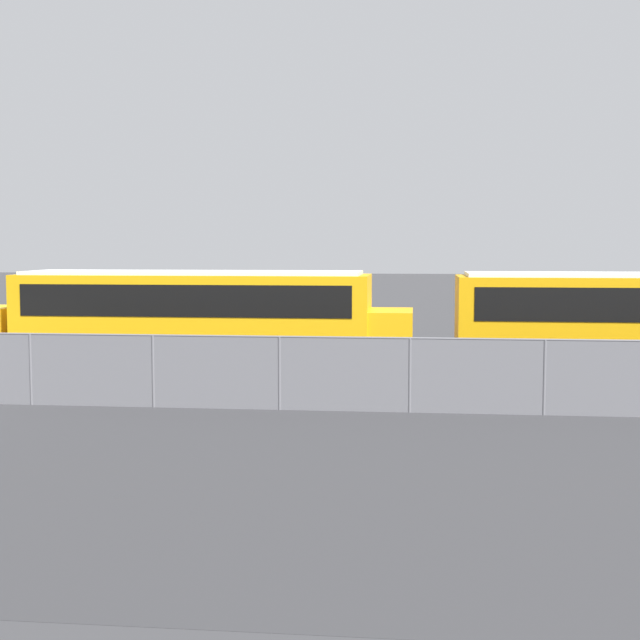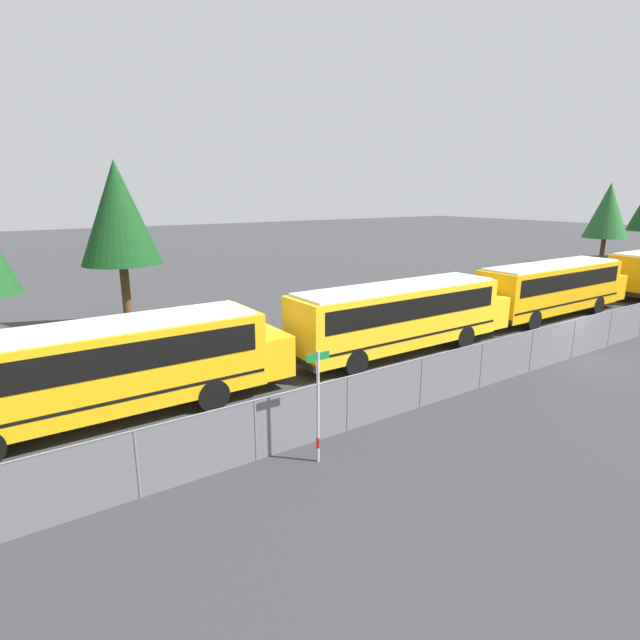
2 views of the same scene
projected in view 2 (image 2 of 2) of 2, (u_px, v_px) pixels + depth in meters
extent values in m
plane|color=#38383A|center=(571.00, 358.00, 21.71)|extent=(200.00, 200.00, 0.00)
cube|color=#9EA0A5|center=(573.00, 339.00, 21.49)|extent=(85.49, 0.03, 1.74)
cube|color=slate|center=(573.00, 339.00, 21.48)|extent=(85.49, 0.01, 1.74)
cylinder|color=slate|center=(576.00, 319.00, 21.27)|extent=(85.49, 0.05, 0.05)
cylinder|color=slate|center=(137.00, 465.00, 11.55)|extent=(0.07, 0.07, 1.74)
cylinder|color=slate|center=(255.00, 431.00, 13.21)|extent=(0.07, 0.07, 1.74)
cylinder|color=slate|center=(347.00, 404.00, 14.86)|extent=(0.07, 0.07, 1.74)
cylinder|color=slate|center=(421.00, 383.00, 16.52)|extent=(0.07, 0.07, 1.74)
cylinder|color=slate|center=(481.00, 366.00, 18.18)|extent=(0.07, 0.07, 1.74)
cylinder|color=slate|center=(531.00, 351.00, 19.83)|extent=(0.07, 0.07, 1.74)
cylinder|color=slate|center=(573.00, 339.00, 21.49)|extent=(0.07, 0.07, 1.74)
cylinder|color=slate|center=(609.00, 329.00, 23.15)|extent=(0.07, 0.07, 1.74)
cube|color=yellow|center=(99.00, 368.00, 15.24)|extent=(10.23, 2.47, 2.49)
cube|color=black|center=(97.00, 351.00, 15.10)|extent=(9.42, 2.51, 0.90)
cube|color=black|center=(101.00, 389.00, 15.41)|extent=(10.03, 2.50, 0.10)
cube|color=yellow|center=(266.00, 351.00, 18.47)|extent=(1.23, 2.27, 1.49)
cube|color=silver|center=(94.00, 327.00, 14.92)|extent=(9.72, 2.22, 0.10)
cylinder|color=black|center=(189.00, 375.00, 18.16)|extent=(1.09, 0.28, 1.09)
cylinder|color=black|center=(213.00, 395.00, 16.37)|extent=(1.09, 0.28, 1.09)
cube|color=yellow|center=(398.00, 315.00, 21.80)|extent=(10.23, 2.47, 2.49)
cube|color=black|center=(398.00, 303.00, 21.66)|extent=(9.42, 2.51, 0.90)
cube|color=black|center=(397.00, 331.00, 21.97)|extent=(10.03, 2.50, 0.10)
cube|color=yellow|center=(482.00, 310.00, 25.03)|extent=(1.23, 2.27, 1.49)
cube|color=black|center=(297.00, 361.00, 19.26)|extent=(0.12, 2.47, 0.24)
cube|color=silver|center=(399.00, 286.00, 21.48)|extent=(9.72, 2.22, 0.10)
cylinder|color=black|center=(429.00, 327.00, 24.72)|extent=(1.09, 0.28, 1.09)
cylinder|color=black|center=(464.00, 337.00, 22.93)|extent=(1.09, 0.28, 1.09)
cylinder|color=black|center=(323.00, 348.00, 21.28)|extent=(1.09, 0.28, 1.09)
cylinder|color=black|center=(356.00, 363.00, 19.49)|extent=(1.09, 0.28, 1.09)
cube|color=#EDA80F|center=(551.00, 287.00, 28.30)|extent=(10.23, 2.47, 2.49)
cube|color=black|center=(552.00, 278.00, 28.16)|extent=(9.42, 2.51, 0.90)
cube|color=black|center=(550.00, 299.00, 28.47)|extent=(10.03, 2.50, 0.10)
cube|color=#EDA80F|center=(602.00, 286.00, 31.53)|extent=(1.23, 2.27, 1.49)
cube|color=black|center=(491.00, 318.00, 25.77)|extent=(0.12, 2.47, 0.24)
cube|color=silver|center=(554.00, 264.00, 27.98)|extent=(9.72, 2.22, 0.10)
cylinder|color=black|center=(561.00, 299.00, 31.22)|extent=(1.09, 0.28, 1.09)
cylinder|color=black|center=(597.00, 305.00, 29.43)|extent=(1.09, 0.28, 1.09)
cylinder|color=black|center=(497.00, 312.00, 27.78)|extent=(1.09, 0.28, 1.09)
cylinder|color=black|center=(533.00, 320.00, 25.99)|extent=(1.09, 0.28, 1.09)
cube|color=black|center=(622.00, 293.00, 32.30)|extent=(0.12, 2.47, 0.24)
cylinder|color=black|center=(619.00, 289.00, 34.31)|extent=(1.09, 0.28, 1.09)
cylinder|color=#B7B7BC|center=(318.00, 408.00, 12.99)|extent=(0.08, 0.08, 3.11)
cylinder|color=red|center=(318.00, 443.00, 13.24)|extent=(0.09, 0.09, 0.30)
cube|color=#147238|center=(318.00, 357.00, 12.64)|extent=(0.70, 0.02, 0.20)
cylinder|color=#51381E|center=(602.00, 250.00, 50.72)|extent=(0.44, 0.44, 2.57)
cone|color=#235B28|center=(608.00, 210.00, 49.74)|extent=(4.15, 4.15, 5.40)
cylinder|color=#51381E|center=(127.00, 298.00, 25.62)|extent=(0.44, 0.44, 3.50)
cone|color=#144219|center=(118.00, 213.00, 24.56)|extent=(3.90, 3.90, 5.07)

